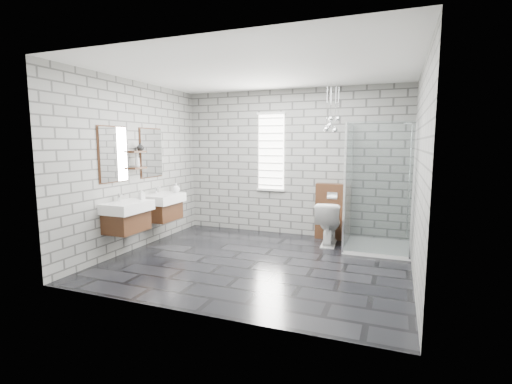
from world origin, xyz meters
The scene contains 20 objects.
floor centered at (0.00, 0.00, -0.01)m, with size 4.20×3.60×0.02m, color black.
ceiling centered at (0.00, 0.00, 2.71)m, with size 4.20×3.60×0.02m, color white.
wall_back centered at (0.00, 1.81, 1.35)m, with size 4.20×0.02×2.70m, color gray.
wall_front centered at (0.00, -1.81, 1.35)m, with size 4.20×0.02×2.70m, color gray.
wall_left centered at (-2.11, 0.00, 1.35)m, with size 0.02×3.60×2.70m, color gray.
wall_right centered at (2.11, 0.00, 1.35)m, with size 0.02×3.60×2.70m, color gray.
vanity_left centered at (-1.91, -0.53, 0.76)m, with size 0.47×0.70×1.57m.
vanity_right centered at (-1.91, 0.38, 0.76)m, with size 0.47×0.70×1.57m.
shelf_lower centered at (-2.03, -0.05, 1.32)m, with size 0.14×0.30×0.03m, color #4A2A16.
shelf_upper centered at (-2.03, -0.05, 1.58)m, with size 0.14×0.30×0.03m, color #4A2A16.
window centered at (-0.40, 1.78, 1.55)m, with size 0.56×0.05×1.48m.
cistern_panel centered at (0.80, 1.70, 0.50)m, with size 0.60×0.20×1.00m, color #4A2A16.
flush_plate centered at (0.80, 1.60, 0.80)m, with size 0.18×0.01×0.12m, color silver.
shower_enclosure centered at (1.50, 1.18, 0.50)m, with size 1.00×1.00×2.03m.
pendant_cluster centered at (0.80, 1.38, 2.04)m, with size 0.27×0.19×0.82m.
toilet centered at (0.80, 1.30, 0.37)m, with size 0.41×0.72×0.73m, color white.
soap_bottle_a centered at (-1.83, -0.23, 0.93)m, with size 0.08×0.08×0.17m, color #B2B2B2.
soap_bottle_b centered at (-1.80, 0.67, 0.93)m, with size 0.13×0.13×0.17m, color #B2B2B2.
soap_bottle_c centered at (-2.02, -0.07, 1.44)m, with size 0.08×0.08×0.21m, color #B2B2B2.
vase centered at (-2.02, 0.02, 1.66)m, with size 0.12×0.12×0.13m, color #B2B2B2.
Camera 1 is at (1.85, -4.90, 1.71)m, focal length 26.00 mm.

